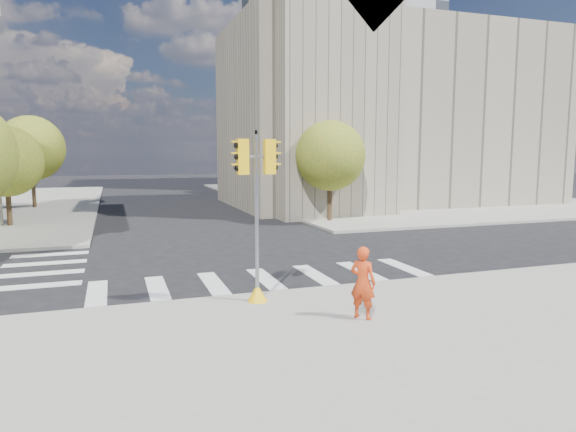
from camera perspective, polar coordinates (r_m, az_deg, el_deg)
The scene contains 14 objects.
ground at distance 19.52m, azimuth -3.89°, elevation -5.61°, with size 160.00×160.00×0.00m, color black.
sidewalk_near at distance 9.84m, azimuth 13.99°, elevation -18.62°, with size 30.00×14.00×0.15m, color gray.
sidewalk_far_right at distance 51.08m, azimuth 10.34°, elevation 2.33°, with size 28.00×40.00×0.15m, color gray.
civic_building at distance 42.85m, azimuth 9.89°, elevation 11.04°, with size 26.00×16.00×19.39m.
office_tower at distance 66.97m, azimuth 5.23°, elevation 16.36°, with size 20.00×18.00×30.00m, color #9EA0A3.
tree_lw_mid at distance 32.87m, azimuth -28.86°, elevation 5.34°, with size 4.00×4.00×5.77m.
tree_lw_far at distance 42.75m, azimuth -26.65°, elevation 6.74°, with size 4.80×4.80×6.95m.
tree_re_near at distance 30.98m, azimuth 4.71°, elevation 6.69°, with size 4.20×4.20×6.16m.
tree_re_mid at distance 42.25m, azimuth -1.87°, elevation 7.25°, with size 4.60×4.60×6.66m.
tree_re_far at distance 53.84m, azimuth -5.65°, elevation 6.70°, with size 4.00×4.00×5.88m.
lamp_near at distance 34.87m, azimuth 2.83°, elevation 7.63°, with size 0.35×0.18×8.11m.
lamp_far at distance 48.15m, azimuth -3.41°, elevation 7.51°, with size 0.35×0.18×8.11m.
traffic_signal at distance 14.14m, azimuth -3.48°, elevation -1.59°, with size 1.07×0.56×4.74m.
photographer at distance 13.04m, azimuth 8.31°, elevation -7.32°, with size 0.67×0.44×1.84m, color red.
Camera 1 is at (-4.92, -18.38, 4.33)m, focal length 32.00 mm.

